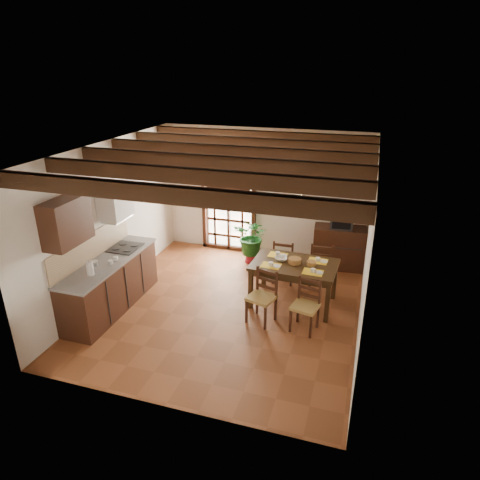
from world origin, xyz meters
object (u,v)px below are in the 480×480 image
at_px(sideboard, 339,248).
at_px(potted_plant, 253,238).
at_px(chair_far_left, 284,268).
at_px(crt_tv, 342,219).
at_px(pendant_lamp, 299,191).
at_px(chair_near_right, 305,315).
at_px(kitchen_counter, 111,283).
at_px(chair_near_left, 262,306).
at_px(chair_far_right, 321,273).
at_px(dining_table, 294,269).

distance_m(sideboard, potted_plant, 1.83).
relative_size(chair_far_left, crt_tv, 1.88).
relative_size(sideboard, potted_plant, 0.49).
xyz_separation_m(crt_tv, pendant_lamp, (-0.64, -1.64, 0.99)).
bearing_deg(chair_far_left, chair_near_right, 113.05).
height_order(chair_near_right, chair_far_left, chair_far_left).
bearing_deg(potted_plant, kitchen_counter, -126.32).
bearing_deg(kitchen_counter, sideboard, 37.64).
height_order(chair_far_left, pendant_lamp, pendant_lamp).
bearing_deg(chair_near_left, chair_far_left, 103.78).
distance_m(chair_near_left, sideboard, 2.68).
relative_size(chair_near_right, crt_tv, 1.81).
bearing_deg(chair_near_left, potted_plant, 125.68).
bearing_deg(chair_far_left, chair_far_right, 176.92).
distance_m(kitchen_counter, dining_table, 3.22).
relative_size(kitchen_counter, potted_plant, 1.05).
xyz_separation_m(kitchen_counter, pendant_lamp, (3.03, 1.18, 1.60)).
bearing_deg(crt_tv, dining_table, -114.56).
bearing_deg(sideboard, chair_near_left, -117.37).
bearing_deg(dining_table, pendant_lamp, 92.52).
relative_size(sideboard, pendant_lamp, 1.25).
height_order(chair_far_right, sideboard, chair_far_right).
height_order(chair_near_left, sideboard, chair_near_left).
height_order(chair_far_left, potted_plant, potted_plant).
distance_m(dining_table, crt_tv, 1.89).
xyz_separation_m(chair_near_right, potted_plant, (-1.50, 2.21, 0.30)).
height_order(kitchen_counter, crt_tv, kitchen_counter).
bearing_deg(pendant_lamp, chair_near_left, -115.38).
distance_m(chair_far_right, potted_plant, 1.74).
height_order(kitchen_counter, pendant_lamp, pendant_lamp).
bearing_deg(kitchen_counter, chair_far_left, 34.42).
height_order(chair_far_right, crt_tv, crt_tv).
xyz_separation_m(chair_far_right, pendant_lamp, (-0.40, -0.63, 1.78)).
bearing_deg(chair_far_left, dining_table, 112.97).
height_order(dining_table, chair_far_left, chair_far_left).
height_order(sideboard, pendant_lamp, pendant_lamp).
bearing_deg(kitchen_counter, pendant_lamp, 21.35).
bearing_deg(chair_far_right, sideboard, -106.22).
bearing_deg(dining_table, chair_far_right, 63.85).
relative_size(chair_near_right, pendant_lamp, 1.04).
bearing_deg(chair_near_right, chair_far_right, 99.48).
bearing_deg(chair_far_right, chair_near_right, 84.42).
relative_size(crt_tv, potted_plant, 0.22).
distance_m(chair_far_left, crt_tv, 1.59).
xyz_separation_m(chair_near_left, potted_plant, (-0.77, 2.18, 0.28)).
height_order(sideboard, crt_tv, crt_tv).
bearing_deg(kitchen_counter, potted_plant, 53.68).
relative_size(chair_near_right, chair_far_left, 0.97).
xyz_separation_m(kitchen_counter, chair_near_left, (2.63, 0.35, -0.19)).
bearing_deg(chair_far_left, chair_near_left, 87.08).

